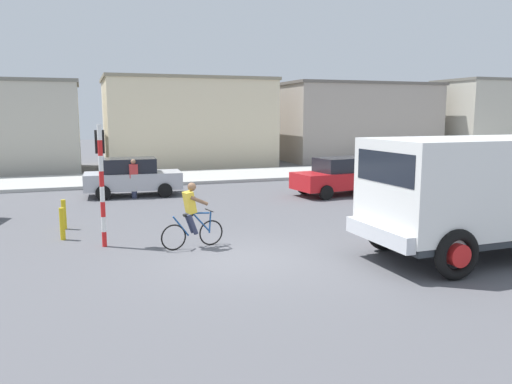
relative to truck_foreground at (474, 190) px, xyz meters
name	(u,v)px	position (x,y,z in m)	size (l,w,h in m)	color
ground_plane	(238,259)	(-5.42, 1.67, -1.67)	(120.00, 120.00, 0.00)	#56565B
sidewalk_far	(153,178)	(-5.42, 17.16, -1.59)	(80.00, 5.00, 0.16)	#ADADA8
truck_foreground	(474,190)	(0.00, 0.00, 0.00)	(5.49, 2.96, 2.90)	white
cyclist	(192,215)	(-6.26, 3.03, -0.80)	(1.71, 0.56, 1.72)	black
traffic_light_pole	(101,168)	(-8.43, 3.98, 0.40)	(0.24, 0.43, 3.20)	red
car_red_near	(132,177)	(-6.93, 12.24, -0.85)	(4.08, 2.03, 1.60)	#B7B7BC
car_white_mid	(340,176)	(1.55, 9.61, -0.85)	(4.19, 2.27, 1.60)	red
pedestrian_near_kerb	(134,178)	(-6.93, 11.50, -0.82)	(0.34, 0.22, 1.62)	#2D334C
bollard_near	(62,224)	(-9.49, 5.03, -1.22)	(0.14, 0.14, 0.90)	gold
bollard_far	(64,214)	(-9.49, 6.43, -1.22)	(0.14, 0.14, 0.90)	gold
building_mid_block	(187,122)	(-2.10, 24.65, 1.22)	(10.85, 7.46, 5.76)	beige
building_corner_right	(350,121)	(10.73, 25.34, 1.18)	(11.58, 8.10, 5.68)	#9E9389
building_set_back	(489,119)	(21.33, 22.35, 1.34)	(7.63, 5.24, 6.02)	#B2AD9E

